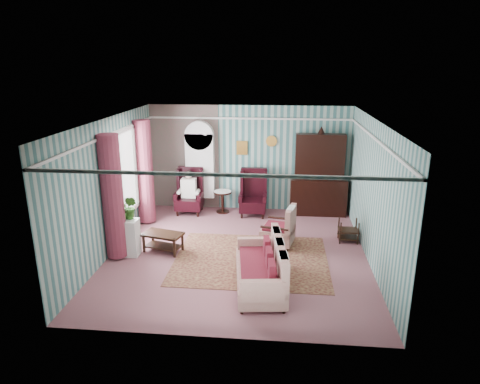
# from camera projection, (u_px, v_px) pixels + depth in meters

# --- Properties ---
(floor) EXTENTS (6.00, 6.00, 0.00)m
(floor) POSITION_uv_depth(u_px,v_px,m) (238.00, 253.00, 9.35)
(floor) COLOR #90545C
(floor) RESTS_ON ground
(room_shell) EXTENTS (5.53, 6.02, 2.91)m
(room_shell) POSITION_uv_depth(u_px,v_px,m) (210.00, 161.00, 8.98)
(room_shell) COLOR #396967
(room_shell) RESTS_ON ground
(bookcase) EXTENTS (0.80, 0.28, 2.24)m
(bookcase) POSITION_uv_depth(u_px,v_px,m) (200.00, 170.00, 11.85)
(bookcase) COLOR silver
(bookcase) RESTS_ON floor
(dresser_hutch) EXTENTS (1.50, 0.56, 2.36)m
(dresser_hutch) POSITION_uv_depth(u_px,v_px,m) (319.00, 172.00, 11.41)
(dresser_hutch) COLOR black
(dresser_hutch) RESTS_ON floor
(wingback_left) EXTENTS (0.76, 0.80, 1.25)m
(wingback_left) POSITION_uv_depth(u_px,v_px,m) (189.00, 191.00, 11.64)
(wingback_left) COLOR black
(wingback_left) RESTS_ON floor
(wingback_right) EXTENTS (0.76, 0.80, 1.25)m
(wingback_right) POSITION_uv_depth(u_px,v_px,m) (253.00, 193.00, 11.48)
(wingback_right) COLOR black
(wingback_right) RESTS_ON floor
(seated_woman) EXTENTS (0.44, 0.40, 1.18)m
(seated_woman) POSITION_uv_depth(u_px,v_px,m) (189.00, 192.00, 11.65)
(seated_woman) COLOR white
(seated_woman) RESTS_ON floor
(round_side_table) EXTENTS (0.50, 0.50, 0.60)m
(round_side_table) POSITION_uv_depth(u_px,v_px,m) (223.00, 202.00, 11.80)
(round_side_table) COLOR black
(round_side_table) RESTS_ON floor
(nest_table) EXTENTS (0.45, 0.38, 0.54)m
(nest_table) POSITION_uv_depth(u_px,v_px,m) (348.00, 230.00, 9.90)
(nest_table) COLOR black
(nest_table) RESTS_ON floor
(plant_stand) EXTENTS (0.55, 0.35, 0.80)m
(plant_stand) POSITION_uv_depth(u_px,v_px,m) (126.00, 237.00, 9.17)
(plant_stand) COLOR silver
(plant_stand) RESTS_ON floor
(rug) EXTENTS (3.20, 2.60, 0.01)m
(rug) POSITION_uv_depth(u_px,v_px,m) (251.00, 259.00, 9.03)
(rug) COLOR #43161B
(rug) RESTS_ON floor
(sofa) EXTENTS (1.29, 2.00, 0.93)m
(sofa) POSITION_uv_depth(u_px,v_px,m) (260.00, 265.00, 7.78)
(sofa) COLOR beige
(sofa) RESTS_ON floor
(floral_armchair) EXTENTS (0.92, 0.92, 0.88)m
(floral_armchair) POSITION_uv_depth(u_px,v_px,m) (278.00, 227.00, 9.65)
(floral_armchair) COLOR #C1AE95
(floral_armchair) RESTS_ON floor
(coffee_table) EXTENTS (0.95, 0.67, 0.42)m
(coffee_table) POSITION_uv_depth(u_px,v_px,m) (163.00, 242.00, 9.39)
(coffee_table) COLOR black
(coffee_table) RESTS_ON floor
(potted_plant_a) EXTENTS (0.47, 0.44, 0.42)m
(potted_plant_a) POSITION_uv_depth(u_px,v_px,m) (122.00, 211.00, 8.95)
(potted_plant_a) COLOR #17491A
(potted_plant_a) RESTS_ON plant_stand
(potted_plant_b) EXTENTS (0.35, 0.32, 0.52)m
(potted_plant_b) POSITION_uv_depth(u_px,v_px,m) (130.00, 207.00, 9.03)
(potted_plant_b) COLOR #1C591C
(potted_plant_b) RESTS_ON plant_stand
(potted_plant_c) EXTENTS (0.25, 0.25, 0.35)m
(potted_plant_c) POSITION_uv_depth(u_px,v_px,m) (122.00, 211.00, 9.05)
(potted_plant_c) COLOR #184D19
(potted_plant_c) RESTS_ON plant_stand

